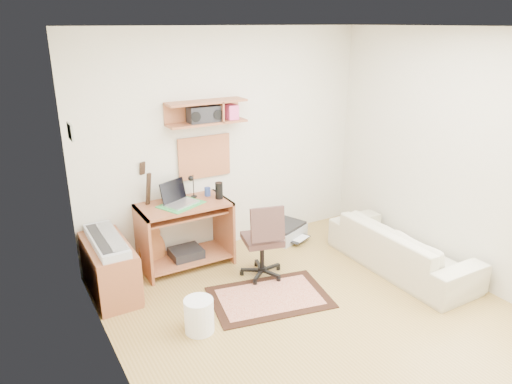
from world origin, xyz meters
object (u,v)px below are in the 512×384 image
task_chair (262,239)px  sofa (402,240)px  cabinet (109,269)px  printer (285,232)px  desk (185,235)px

task_chair → sofa: 1.58m
task_chair → cabinet: (-1.52, 0.48, -0.16)m
printer → task_chair: bearing=-159.8°
task_chair → printer: 1.07m
cabinet → sofa: (2.96, -1.11, 0.07)m
cabinet → printer: 2.28m
cabinet → sofa: size_ratio=0.51×
desk → sofa: desk is taller
desk → cabinet: desk is taller
printer → sofa: 1.51m
printer → sofa: (0.70, -1.32, 0.26)m
cabinet → desk: bearing=11.0°
task_chair → cabinet: 1.60m
sofa → printer: bearing=27.9°
cabinet → printer: size_ratio=1.80×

